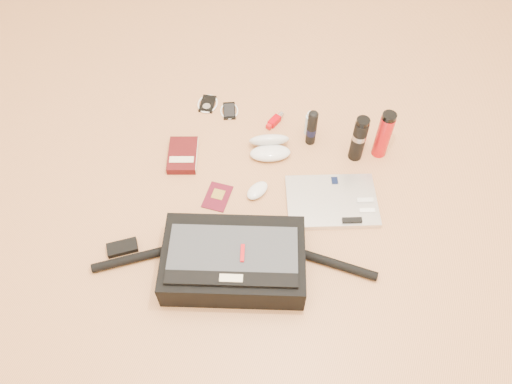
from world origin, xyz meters
TOP-DOWN VIEW (x-y plane):
  - ground at (0.00, 0.00)m, footprint 4.00×4.00m
  - messenger_bag at (-0.01, -0.28)m, footprint 1.00×0.46m
  - laptop at (0.25, 0.13)m, footprint 0.43×0.37m
  - book at (-0.41, 0.14)m, footprint 0.18×0.22m
  - passport at (-0.19, -0.00)m, footprint 0.10×0.14m
  - mouse at (-0.05, 0.07)m, footprint 0.10×0.12m
  - sunglasses_case at (-0.07, 0.30)m, footprint 0.22×0.20m
  - ipod at (-0.44, 0.47)m, footprint 0.11×0.12m
  - phone at (-0.33, 0.46)m, footprint 0.11×0.12m
  - inhaler at (-0.11, 0.47)m, footprint 0.05×0.11m
  - spray_bottle at (0.05, 0.46)m, footprint 0.04×0.04m
  - aerosol_can at (0.07, 0.41)m, footprint 0.05×0.05m
  - thermos_black at (0.28, 0.40)m, footprint 0.07×0.07m
  - thermos_red at (0.37, 0.45)m, footprint 0.08×0.08m

SIDE VIEW (x-z plane):
  - ground at x=0.00m, z-range 0.00..0.00m
  - passport at x=-0.19m, z-range 0.00..0.01m
  - phone at x=-0.33m, z-range 0.00..0.01m
  - ipod at x=-0.44m, z-range 0.00..0.01m
  - laptop at x=0.25m, z-range -0.01..0.03m
  - inhaler at x=-0.11m, z-range 0.00..0.03m
  - book at x=-0.41m, z-range 0.00..0.03m
  - mouse at x=-0.05m, z-range 0.00..0.03m
  - sunglasses_case at x=-0.07m, z-range -0.01..0.09m
  - spray_bottle at x=0.05m, z-range -0.01..0.12m
  - messenger_bag at x=-0.01m, z-range -0.01..0.14m
  - aerosol_can at x=0.07m, z-range 0.00..0.18m
  - thermos_black at x=0.28m, z-range 0.00..0.23m
  - thermos_red at x=0.37m, z-range 0.00..0.23m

